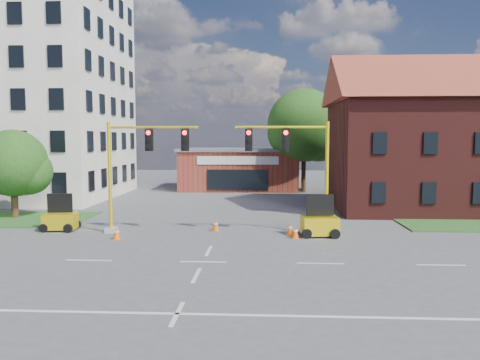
{
  "coord_description": "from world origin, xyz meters",
  "views": [
    {
      "loc": [
        2.6,
        -19.54,
        5.23
      ],
      "look_at": [
        1.06,
        10.0,
        2.67
      ],
      "focal_mm": 35.0,
      "sensor_mm": 36.0,
      "label": 1
    }
  ],
  "objects": [
    {
      "name": "office_block",
      "position": [
        -20.0,
        21.9,
        10.31
      ],
      "size": [
        18.4,
        15.4,
        20.6
      ],
      "color": "beige",
      "rests_on": "ground"
    },
    {
      "name": "cone_c",
      "position": [
        4.25,
        4.95,
        0.34
      ],
      "size": [
        0.4,
        0.4,
        0.7
      ],
      "color": "#EF5A0C",
      "rests_on": "ground"
    },
    {
      "name": "cone_b",
      "position": [
        -0.17,
        6.76,
        0.34
      ],
      "size": [
        0.4,
        0.4,
        0.7
      ],
      "color": "#EF5A0C",
      "rests_on": "ground"
    },
    {
      "name": "signal_mast_west",
      "position": [
        -4.36,
        6.0,
        3.92
      ],
      "size": [
        5.3,
        0.6,
        6.2
      ],
      "color": "#999994",
      "rests_on": "ground"
    },
    {
      "name": "cone_a",
      "position": [
        -5.12,
        4.23,
        0.34
      ],
      "size": [
        0.4,
        0.4,
        0.7
      ],
      "color": "#EF5A0C",
      "rests_on": "ground"
    },
    {
      "name": "trailer_west",
      "position": [
        -9.12,
        6.49,
        0.64
      ],
      "size": [
        1.93,
        1.41,
        2.05
      ],
      "rotation": [
        0.0,
        0.0,
        0.12
      ],
      "color": "yellow",
      "rests_on": "ground"
    },
    {
      "name": "tree_large",
      "position": [
        6.87,
        27.08,
        6.35
      ],
      "size": [
        7.59,
        7.23,
        10.25
      ],
      "color": "#321E12",
      "rests_on": "ground"
    },
    {
      "name": "tree_nw_front",
      "position": [
        -13.78,
        10.58,
        3.52
      ],
      "size": [
        4.64,
        4.42,
        5.89
      ],
      "color": "#321E12",
      "rests_on": "ground"
    },
    {
      "name": "lane_markings",
      "position": [
        0.0,
        -3.0,
        0.01
      ],
      "size": [
        60.0,
        36.0,
        0.01
      ],
      "primitive_type": null,
      "color": "silver",
      "rests_on": "ground"
    },
    {
      "name": "cone_d",
      "position": [
        4.02,
        5.84,
        0.34
      ],
      "size": [
        0.4,
        0.4,
        0.7
      ],
      "color": "#EF5A0C",
      "rests_on": "ground"
    },
    {
      "name": "townhouse_row",
      "position": [
        18.0,
        16.0,
        5.93
      ],
      "size": [
        21.0,
        11.0,
        11.5
      ],
      "color": "#4B1916",
      "rests_on": "ground"
    },
    {
      "name": "pickup_white",
      "position": [
        13.15,
        13.06,
        0.68
      ],
      "size": [
        5.37,
        3.7,
        1.36
      ],
      "primitive_type": "imported",
      "rotation": [
        0.0,
        0.0,
        1.25
      ],
      "color": "white",
      "rests_on": "ground"
    },
    {
      "name": "trailer_east",
      "position": [
        5.62,
        5.66,
        0.68
      ],
      "size": [
        2.04,
        1.48,
        2.18
      ],
      "rotation": [
        0.0,
        0.0,
        0.11
      ],
      "color": "yellow",
      "rests_on": "ground"
    },
    {
      "name": "signal_mast_east",
      "position": [
        4.36,
        6.0,
        3.92
      ],
      "size": [
        5.3,
        0.6,
        6.2
      ],
      "color": "#999994",
      "rests_on": "ground"
    },
    {
      "name": "brick_shop",
      "position": [
        0.0,
        29.98,
        2.16
      ],
      "size": [
        12.4,
        8.4,
        4.3
      ],
      "color": "maroon",
      "rests_on": "ground"
    },
    {
      "name": "ground",
      "position": [
        0.0,
        0.0,
        0.0
      ],
      "size": [
        120.0,
        120.0,
        0.0
      ],
      "primitive_type": "plane",
      "color": "#49494B",
      "rests_on": "ground"
    }
  ]
}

